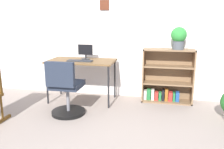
{
  "coord_description": "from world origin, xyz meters",
  "views": [
    {
      "loc": [
        0.77,
        -2.14,
        1.43
      ],
      "look_at": [
        0.07,
        1.31,
        0.6
      ],
      "focal_mm": 37.22,
      "sensor_mm": 36.0,
      "label": 1
    }
  ],
  "objects": [
    {
      "name": "wall_back",
      "position": [
        -0.0,
        2.15,
        1.22
      ],
      "size": [
        5.2,
        0.12,
        2.43
      ],
      "color": "silver",
      "rests_on": "ground_plane"
    },
    {
      "name": "desk",
      "position": [
        -0.55,
        1.68,
        0.69
      ],
      "size": [
        1.17,
        0.63,
        0.74
      ],
      "color": "brown",
      "rests_on": "ground_plane"
    },
    {
      "name": "monitor",
      "position": [
        -0.51,
        1.78,
        0.88
      ],
      "size": [
        0.26,
        0.16,
        0.26
      ],
      "color": "#262628",
      "rests_on": "desk"
    },
    {
      "name": "keyboard",
      "position": [
        -0.54,
        1.57,
        0.75
      ],
      "size": [
        0.43,
        0.15,
        0.02
      ],
      "primitive_type": "cube",
      "color": "#272A2F",
      "rests_on": "desk"
    },
    {
      "name": "office_chair",
      "position": [
        -0.57,
        0.98,
        0.37
      ],
      "size": [
        0.52,
        0.55,
        0.86
      ],
      "color": "black",
      "rests_on": "ground_plane"
    },
    {
      "name": "bookshelf_low",
      "position": [
        0.93,
        1.96,
        0.42
      ],
      "size": [
        0.87,
        0.3,
        0.94
      ],
      "color": "brown",
      "rests_on": "ground_plane"
    },
    {
      "name": "potted_plant_on_shelf",
      "position": [
        1.09,
        1.9,
        1.15
      ],
      "size": [
        0.26,
        0.26,
        0.37
      ],
      "color": "#474C51",
      "rests_on": "bookshelf_low"
    }
  ]
}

